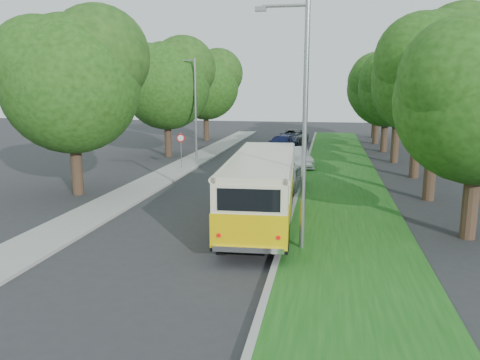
% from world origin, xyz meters
% --- Properties ---
extents(ground, '(120.00, 120.00, 0.00)m').
position_xyz_m(ground, '(0.00, 0.00, 0.00)').
color(ground, '#2B2B2E').
rests_on(ground, ground).
extents(curb, '(0.20, 70.00, 0.15)m').
position_xyz_m(curb, '(3.60, 5.00, 0.07)').
color(curb, gray).
rests_on(curb, ground).
extents(grass_verge, '(4.50, 70.00, 0.13)m').
position_xyz_m(grass_verge, '(5.95, 5.00, 0.07)').
color(grass_verge, '#175115').
rests_on(grass_verge, ground).
extents(sidewalk, '(2.20, 70.00, 0.12)m').
position_xyz_m(sidewalk, '(-4.80, 5.00, 0.06)').
color(sidewalk, gray).
rests_on(sidewalk, ground).
extents(treeline, '(24.27, 41.91, 9.46)m').
position_xyz_m(treeline, '(3.15, 17.99, 5.93)').
color(treeline, '#332319').
rests_on(treeline, ground).
extents(lamppost_near, '(1.71, 0.16, 8.00)m').
position_xyz_m(lamppost_near, '(4.21, -2.50, 4.37)').
color(lamppost_near, gray).
rests_on(lamppost_near, ground).
extents(lamppost_far, '(1.71, 0.16, 7.50)m').
position_xyz_m(lamppost_far, '(-4.70, 16.00, 4.12)').
color(lamppost_far, gray).
rests_on(lamppost_far, ground).
extents(warning_sign, '(0.56, 0.10, 2.50)m').
position_xyz_m(warning_sign, '(-4.50, 11.98, 1.71)').
color(warning_sign, gray).
rests_on(warning_sign, ground).
extents(vintage_bus, '(2.99, 9.66, 2.83)m').
position_xyz_m(vintage_bus, '(2.53, 0.37, 1.42)').
color(vintage_bus, '#E2BB07').
rests_on(vintage_bus, ground).
extents(car_silver, '(1.94, 3.90, 1.28)m').
position_xyz_m(car_silver, '(3.00, 7.09, 0.64)').
color(car_silver, '#B8B8BE').
rests_on(car_silver, ground).
extents(car_white, '(2.72, 4.48, 1.39)m').
position_xyz_m(car_white, '(2.94, 14.38, 0.70)').
color(car_white, silver).
rests_on(car_white, ground).
extents(car_blue, '(2.91, 5.29, 1.45)m').
position_xyz_m(car_blue, '(1.22, 21.94, 0.73)').
color(car_blue, '#121A51').
rests_on(car_blue, ground).
extents(car_grey, '(3.31, 5.53, 1.44)m').
position_xyz_m(car_grey, '(1.57, 28.13, 0.72)').
color(car_grey, '#5A5D61').
rests_on(car_grey, ground).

